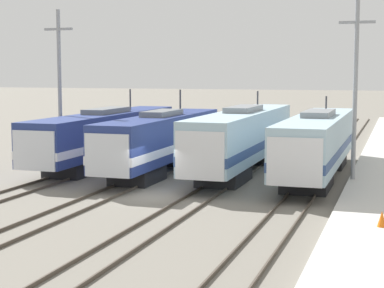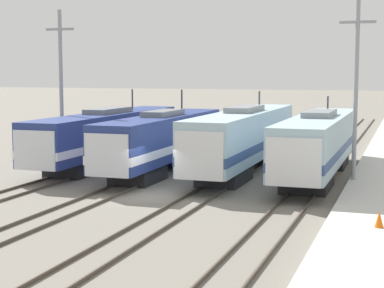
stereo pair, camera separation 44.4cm
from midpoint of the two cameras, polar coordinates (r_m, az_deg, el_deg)
ground_plane at (r=34.06m, az=-3.71°, el=-4.62°), size 400.00×400.00×0.00m
rail_pair_far_left at (r=37.39m, az=-14.33°, el=-3.70°), size 1.50×120.00×0.15m
rail_pair_center_left at (r=35.03m, az=-7.47°, el=-4.23°), size 1.51×120.00×0.15m
rail_pair_center_right at (r=33.23m, az=0.26°, el=-4.75°), size 1.51×120.00×0.15m
rail_pair_far_right at (r=32.10m, az=8.71°, el=-5.23°), size 1.50×120.00×0.15m
locomotive_far_left at (r=45.15m, az=-8.10°, el=0.70°), size 2.95×19.02×5.21m
locomotive_center_left at (r=41.24m, az=-3.23°, el=0.26°), size 2.82×16.56×5.29m
locomotive_center_right at (r=41.68m, az=4.13°, el=0.48°), size 2.91×19.32×5.16m
locomotive_far_right at (r=40.04m, az=10.74°, el=0.03°), size 3.01×18.53×4.89m
catenary_tower_left at (r=43.66m, az=-11.97°, el=5.04°), size 2.03×0.26×10.58m
catenary_tower_right at (r=37.91m, az=13.99°, el=4.80°), size 2.03×0.26×10.58m
platform at (r=31.70m, az=16.03°, el=-5.40°), size 4.00×120.00×0.32m
traffic_cone at (r=26.95m, az=16.07°, el=-6.41°), size 0.37×0.37×0.65m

